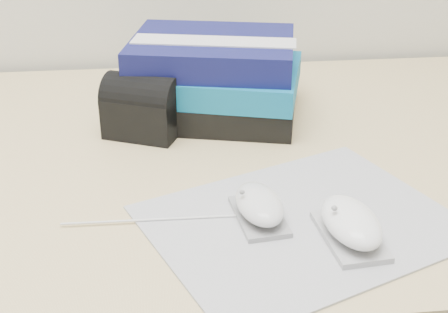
{
  "coord_description": "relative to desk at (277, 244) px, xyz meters",
  "views": [
    {
      "loc": [
        -0.2,
        0.71,
        1.16
      ],
      "look_at": [
        -0.12,
        1.47,
        0.77
      ],
      "focal_mm": 50.0,
      "sensor_mm": 36.0,
      "label": 1
    }
  ],
  "objects": [
    {
      "name": "desk",
      "position": [
        0.0,
        0.0,
        0.0
      ],
      "size": [
        1.6,
        0.8,
        0.73
      ],
      "color": "tan",
      "rests_on": "ground"
    },
    {
      "name": "book_stack",
      "position": [
        -0.11,
        0.08,
        0.3
      ],
      "size": [
        0.32,
        0.28,
        0.14
      ],
      "color": "black",
      "rests_on": "desk"
    },
    {
      "name": "mouse_front",
      "position": [
        0.02,
        -0.33,
        0.26
      ],
      "size": [
        0.07,
        0.12,
        0.05
      ],
      "color": "#A09FA2",
      "rests_on": "mousepad"
    },
    {
      "name": "usb_cable",
      "position": [
        -0.22,
        -0.27,
        0.24
      ],
      "size": [
        0.23,
        0.01,
        0.0
      ],
      "primitive_type": "cylinder",
      "rotation": [
        0.0,
        1.57,
        -0.02
      ],
      "color": "silver",
      "rests_on": "mousepad"
    },
    {
      "name": "pouch",
      "position": [
        -0.23,
        0.0,
        0.28
      ],
      "size": [
        0.14,
        0.12,
        0.1
      ],
      "color": "black",
      "rests_on": "desk"
    },
    {
      "name": "mousepad",
      "position": [
        -0.03,
        -0.29,
        0.24
      ],
      "size": [
        0.45,
        0.4,
        0.0
      ],
      "primitive_type": "cube",
      "rotation": [
        0.0,
        0.0,
        0.39
      ],
      "color": "gray",
      "rests_on": "desk"
    },
    {
      "name": "mouse_rear",
      "position": [
        -0.08,
        -0.28,
        0.26
      ],
      "size": [
        0.07,
        0.11,
        0.04
      ],
      "color": "gray",
      "rests_on": "mousepad"
    }
  ]
}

